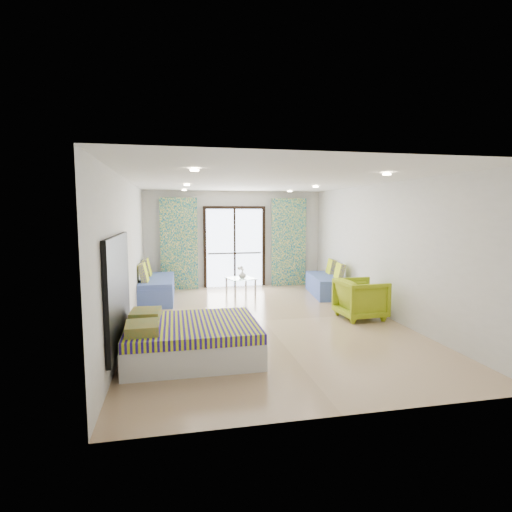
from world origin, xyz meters
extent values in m
cube|color=black|center=(0.00, 3.71, 2.24)|extent=(1.76, 0.08, 0.08)
cube|color=black|center=(-0.84, 3.71, 1.10)|extent=(0.08, 0.08, 2.20)
cube|color=black|center=(0.84, 3.71, 1.10)|extent=(0.08, 0.08, 2.20)
cube|color=black|center=(0.00, 3.71, 1.10)|extent=(0.05, 0.06, 2.20)
cube|color=#595451|center=(0.00, 3.73, 0.95)|extent=(1.52, 0.03, 0.04)
cube|color=white|center=(-1.55, 3.57, 1.25)|extent=(1.00, 0.10, 2.50)
cube|color=white|center=(1.55, 3.57, 1.25)|extent=(1.00, 0.10, 2.50)
cylinder|color=#FFE0B2|center=(-1.40, -2.00, 2.67)|extent=(0.12, 0.12, 0.02)
cylinder|color=#FFE0B2|center=(1.40, -2.00, 2.67)|extent=(0.12, 0.12, 0.02)
cylinder|color=#FFE0B2|center=(-1.40, 1.00, 2.67)|extent=(0.12, 0.12, 0.02)
cylinder|color=#FFE0B2|center=(1.40, 1.00, 2.67)|extent=(0.12, 0.12, 0.02)
cylinder|color=#FFE0B2|center=(-1.40, 3.00, 2.67)|extent=(0.12, 0.12, 0.02)
cylinder|color=#FFE0B2|center=(1.40, 3.00, 2.67)|extent=(0.12, 0.12, 0.02)
cube|color=black|center=(-2.46, -1.72, 1.05)|extent=(0.06, 2.10, 1.50)
cube|color=silver|center=(-2.47, -0.47, 1.05)|extent=(0.02, 0.10, 0.10)
cube|color=silver|center=(-1.45, -1.72, 0.19)|extent=(1.89, 1.51, 0.38)
cube|color=navy|center=(-1.45, -1.72, 0.45)|extent=(1.87, 1.54, 0.14)
cube|color=#1A7851|center=(-2.13, -2.08, 0.59)|extent=(0.45, 0.54, 0.13)
cube|color=#1A7851|center=(-2.13, -1.36, 0.59)|extent=(0.46, 0.55, 0.13)
cube|color=#455BA5|center=(-2.10, 2.30, 0.22)|extent=(0.80, 1.97, 0.44)
cube|color=#455BA5|center=(-2.10, 2.30, 0.49)|extent=(0.78, 1.93, 0.11)
cube|color=navy|center=(-2.38, 1.85, 0.74)|extent=(0.23, 0.49, 0.45)
cube|color=navy|center=(-2.36, 2.76, 0.74)|extent=(0.23, 0.49, 0.45)
cube|color=#455BA5|center=(2.10, 2.08, 0.20)|extent=(0.93, 1.85, 0.39)
cube|color=#455BA5|center=(2.10, 2.08, 0.44)|extent=(0.91, 1.81, 0.10)
cube|color=navy|center=(2.29, 1.63, 0.67)|extent=(0.26, 0.47, 0.41)
cube|color=navy|center=(2.40, 2.45, 0.67)|extent=(0.26, 0.47, 0.41)
cylinder|color=silver|center=(-0.22, 2.22, 0.21)|extent=(0.06, 0.06, 0.42)
cylinder|color=silver|center=(0.32, 2.37, 0.21)|extent=(0.06, 0.06, 0.42)
cylinder|color=silver|center=(-0.37, 2.76, 0.21)|extent=(0.06, 0.06, 0.42)
cylinder|color=silver|center=(0.17, 2.91, 0.21)|extent=(0.06, 0.06, 0.42)
cube|color=#8CA59E|center=(-0.02, 2.57, 0.42)|extent=(0.79, 0.79, 0.02)
sphere|color=white|center=(0.03, 2.58, 0.64)|extent=(0.07, 0.07, 0.07)
sphere|color=white|center=(-0.04, 2.62, 0.66)|extent=(0.07, 0.07, 0.07)
sphere|color=white|center=(-0.07, 2.55, 0.69)|extent=(0.07, 0.07, 0.07)
sphere|color=white|center=(-0.01, 2.52, 0.71)|extent=(0.07, 0.07, 0.07)
imported|color=white|center=(0.02, 2.52, 0.52)|extent=(0.21, 0.22, 0.19)
imported|color=#96AB16|center=(1.94, -0.22, 0.43)|extent=(0.84, 0.89, 0.87)
camera|label=1|loc=(-1.69, -7.44, 2.12)|focal=28.00mm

